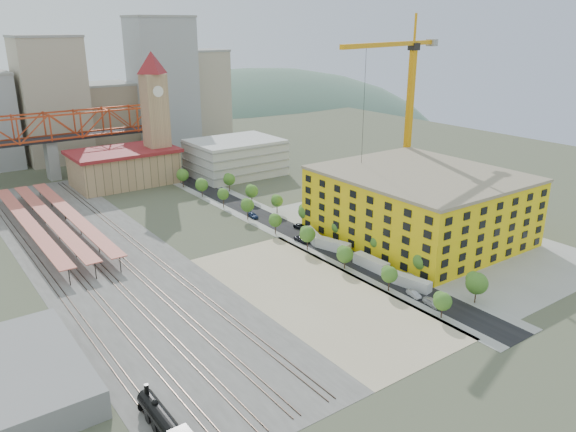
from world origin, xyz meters
TOP-DOWN VIEW (x-y plane):
  - ground at (0.00, 0.00)m, footprint 400.00×400.00m
  - ballast_strip at (-36.00, 17.50)m, footprint 36.00×165.00m
  - dirt_lot at (-4.00, -31.50)m, footprint 28.00×67.00m
  - street_asphalt at (16.00, 15.00)m, footprint 12.00×170.00m
  - sidewalk_west at (10.50, 15.00)m, footprint 3.00×170.00m
  - sidewalk_east at (21.50, 15.00)m, footprint 3.00×170.00m
  - construction_pad at (45.00, -20.00)m, footprint 50.00×90.00m
  - rail_tracks at (-37.80, 17.50)m, footprint 26.56×160.00m
  - platform_canopies at (-41.00, 45.00)m, footprint 16.00×80.00m
  - station_hall at (-5.00, 82.00)m, footprint 38.00×24.00m
  - clock_tower at (8.00, 79.99)m, footprint 12.00×12.00m
  - parking_garage at (36.00, 70.00)m, footprint 34.00×26.00m
  - truss_bridge at (-25.00, 105.00)m, footprint 94.00×9.60m
  - construction_building at (42.00, -20.00)m, footprint 44.60×50.60m
  - warehouse at (-66.00, -30.00)m, footprint 22.00×32.00m
  - street_trees at (16.00, 5.00)m, footprint 15.40×124.40m
  - skyline at (7.47, 142.31)m, footprint 133.00×46.00m
  - distant_hills at (45.28, 260.00)m, footprint 647.00×264.00m
  - tower_crane at (59.99, 4.31)m, footprint 54.81×17.86m
  - site_trailer_a at (16.00, -41.79)m, footprint 4.23×9.64m
  - site_trailer_b at (16.00, -28.52)m, footprint 2.88×10.20m
  - site_trailer_c at (16.00, -13.93)m, footprint 5.45×10.26m
  - site_trailer_d at (16.00, -5.06)m, footprint 5.43×9.78m
  - car_0 at (13.00, -50.42)m, footprint 2.53×4.87m
  - car_1 at (13.00, -45.30)m, footprint 2.08×4.22m
  - car_2 at (13.00, -4.44)m, footprint 2.68×5.28m
  - car_3 at (13.00, 20.96)m, footprint 2.35×4.88m
  - car_4 at (19.00, -38.70)m, footprint 2.44×4.57m
  - car_5 at (19.00, 0.61)m, footprint 2.19×4.82m
  - car_6 at (19.00, 4.03)m, footprint 2.85×5.11m
  - car_7 at (19.00, 50.05)m, footprint 1.90×4.66m

SIDE VIEW (x-z plane):
  - distant_hills at x=45.28m, z-range -193.04..33.96m
  - ground at x=0.00m, z-range 0.00..0.00m
  - street_trees at x=16.00m, z-range -4.00..4.00m
  - sidewalk_west at x=10.50m, z-range 0.00..0.04m
  - sidewalk_east at x=21.50m, z-range 0.00..0.04m
  - ballast_strip at x=-36.00m, z-range 0.00..0.06m
  - dirt_lot at x=-4.00m, z-range 0.00..0.06m
  - street_asphalt at x=16.00m, z-range 0.00..0.06m
  - construction_pad at x=45.00m, z-range 0.00..0.06m
  - rail_tracks at x=-37.80m, z-range 0.06..0.24m
  - car_1 at x=13.00m, z-range 0.00..1.33m
  - car_6 at x=19.00m, z-range 0.00..1.35m
  - car_7 at x=19.00m, z-range 0.00..1.35m
  - car_3 at x=13.00m, z-range 0.00..1.37m
  - car_2 at x=13.00m, z-range 0.00..1.43m
  - car_4 at x=19.00m, z-range 0.00..1.48m
  - car_5 at x=19.00m, z-range 0.00..1.53m
  - car_0 at x=13.00m, z-range 0.00..1.58m
  - site_trailer_a at x=16.00m, z-range 0.00..2.56m
  - site_trailer_d at x=16.00m, z-range 0.00..2.60m
  - site_trailer_c at x=16.00m, z-range 0.00..2.72m
  - site_trailer_b at x=16.00m, z-range 0.00..2.78m
  - warehouse at x=-66.00m, z-range 0.00..5.00m
  - platform_canopies at x=-41.00m, z-range 1.93..6.06m
  - station_hall at x=-5.00m, z-range 0.12..13.22m
  - parking_garage at x=36.00m, z-range 0.00..14.00m
  - construction_building at x=42.00m, z-range 0.01..18.81m
  - truss_bridge at x=-25.00m, z-range 6.06..31.66m
  - skyline at x=7.47m, z-range -7.19..52.81m
  - clock_tower at x=8.00m, z-range 2.70..54.70m
  - tower_crane at x=59.99m, z-range 7.07..67.44m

